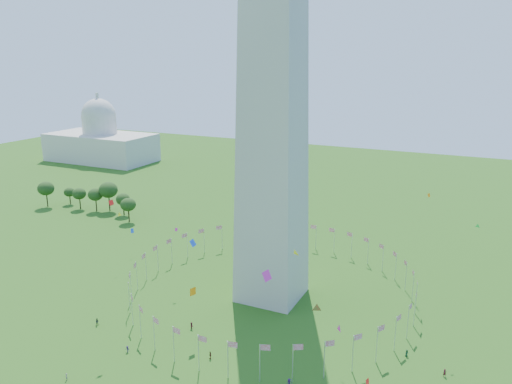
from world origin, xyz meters
TOP-DOWN VIEW (x-y plane):
  - flag_ring at (-0.00, 50.00)m, footprint 80.24×80.24m
  - capitol_building at (-180.00, 180.00)m, footprint 70.00×35.00m
  - kites_aloft at (4.12, 24.39)m, footprint 113.00×74.89m
  - tree_line_west at (-104.98, 90.90)m, footprint 55.38×16.20m

SIDE VIEW (x-z plane):
  - flag_ring at x=0.00m, z-range 0.00..9.00m
  - tree_line_west at x=-104.98m, z-range -1.02..11.99m
  - kites_aloft at x=4.12m, z-range 4.10..32.68m
  - capitol_building at x=-180.00m, z-range 0.00..46.00m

